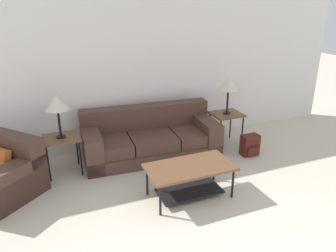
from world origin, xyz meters
The scene contains 8 objects.
wall_back centered at (0.00, 4.60, 1.30)m, with size 8.43×0.06×2.60m.
couch centered at (-0.01, 4.01, 0.29)m, with size 2.34×1.10×0.82m.
coffee_table centered at (0.05, 2.57, 0.35)m, with size 1.18×0.63×0.47m.
side_table_left centered at (-1.47, 3.92, 0.54)m, with size 0.55×0.48×0.60m.
side_table_right centered at (1.45, 3.92, 0.54)m, with size 0.55×0.48×0.60m.
table_lamp_left centered at (-1.47, 3.92, 1.14)m, with size 0.35×0.35×0.66m.
table_lamp_right centered at (1.45, 3.92, 1.14)m, with size 0.35×0.35×0.66m.
backpack centered at (1.60, 3.34, 0.18)m, with size 0.31×0.26×0.37m.
Camera 1 is at (-1.70, -0.92, 2.56)m, focal length 35.00 mm.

